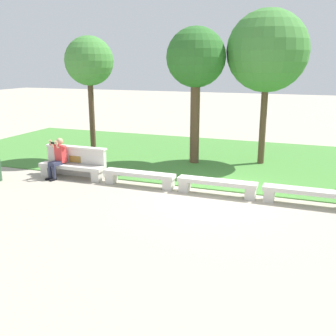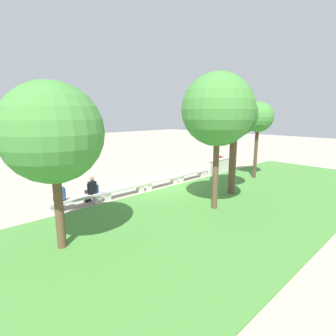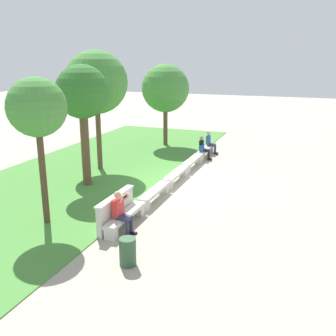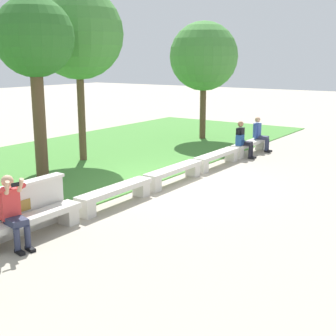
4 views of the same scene
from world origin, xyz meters
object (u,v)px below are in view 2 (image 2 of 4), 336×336
Objects in this scene: person_distant at (91,189)px; tree_behind_wall at (258,118)px; person_companion at (59,195)px; tree_right_background at (218,110)px; bench_mid at (161,181)px; person_photographer at (218,161)px; trash_bin at (220,162)px; tree_left_background at (52,133)px; bench_near at (191,174)px; bench_end at (76,201)px; backpack at (95,189)px; bench_far at (124,190)px; bench_main at (215,169)px; tree_far_back at (235,117)px.

tree_behind_wall reaches higher than person_distant.
person_companion is 7.29m from tree_right_background.
tree_behind_wall is at bearing 155.61° from bench_mid.
trash_bin is at bearing -148.58° from person_photographer.
tree_behind_wall is 0.97× the size of tree_left_background.
person_companion is (1.42, -0.00, 0.00)m from person_distant.
bench_end is (7.37, 0.00, 0.00)m from bench_near.
person_photographer is 0.24× the size of tree_right_background.
backpack is 6.35m from tree_right_background.
tree_right_background is at bearing 112.95° from bench_far.
person_companion is (10.49, -0.07, 0.36)m from bench_main.
person_photographer reaches higher than bench_end.
tree_far_back is at bearing 154.61° from person_companion.
trash_bin reaches higher than bench_end.
backpack is 0.09× the size of tree_left_background.
person_distant reaches higher than bench_far.
tree_far_back is at bearing 116.58° from bench_mid.
person_distant is 0.18m from backpack.
bench_main is 5.84m from tree_far_back.
bench_near is at bearing -102.73° from tree_far_back.
tree_left_background is 0.87× the size of tree_right_background.
person_photographer is (-7.81, -0.08, 0.43)m from bench_far.
bench_far is at bearing 178.78° from person_companion.
tree_far_back reaches higher than tree_left_background.
person_companion is at bearing -0.47° from bench_near.
bench_near is 5.38× the size of backpack.
tree_right_background reaches higher than person_companion.
bench_near is 1.83× the size of person_companion.
tree_left_background is (2.73, 3.07, 2.79)m from backpack.
tree_behind_wall reaches higher than bench_end.
bench_end is 1.75× the size of person_photographer.
bench_main and bench_end have the same top height.
person_companion is at bearing -13.09° from tree_behind_wall.
bench_end is at bearing -120.82° from tree_left_background.
tree_behind_wall is at bearing -167.52° from tree_far_back.
tree_behind_wall is at bearing 94.87° from person_photographer.
tree_behind_wall reaches higher than bench_main.
person_companion is (10.92, 0.01, -0.06)m from person_photographer.
bench_far is at bearing 180.00° from bench_end.
bench_mid is at bearing 0.00° from bench_near.
tree_right_background is (-4.87, 4.20, 3.42)m from person_companion.
tree_far_back is (-4.15, 3.38, 3.50)m from bench_far.
bench_far is at bearing -39.19° from tree_far_back.
bench_mid is at bearing 0.00° from bench_main.
tree_left_background is 6.45× the size of trash_bin.
trash_bin reaches higher than bench_mid.
backpack is (6.45, -0.04, 0.32)m from bench_near.
bench_mid is 5.38× the size of backpack.
trash_bin is at bearing -170.92° from bench_mid.
bench_far is 5.38× the size of backpack.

